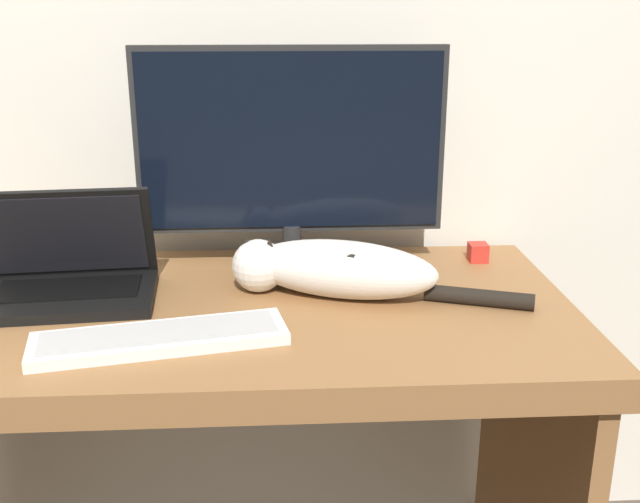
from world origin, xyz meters
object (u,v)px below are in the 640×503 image
monitor (291,153)px  cat (333,268)px  laptop (67,276)px  external_keyboard (160,338)px

monitor → cat: (0.08, -0.17, -0.20)m
laptop → cat: 0.52m
laptop → external_keyboard: 0.31m
laptop → cat: laptop is taller
cat → external_keyboard: bearing=-127.6°
external_keyboard → monitor: bearing=47.0°
monitor → external_keyboard: bearing=-121.7°
monitor → laptop: 0.51m
cat → laptop: bearing=-163.1°
monitor → laptop: size_ratio=1.85×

